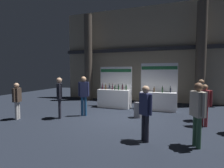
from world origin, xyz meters
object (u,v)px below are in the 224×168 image
visitor_5 (198,109)px  visitor_7 (17,98)px  exhibitor_booth_1 (158,99)px  trash_bin (138,110)px  visitor_4 (59,94)px  visitor_0 (204,102)px  exhibitor_booth_0 (114,97)px  visitor_3 (201,97)px  visitor_6 (145,109)px  visitor_1 (84,93)px

visitor_5 → visitor_7: bearing=60.6°
exhibitor_booth_1 → trash_bin: exhibitor_booth_1 is taller
trash_bin → visitor_4: bearing=-158.7°
visitor_0 → visitor_7: 7.65m
exhibitor_booth_0 → exhibitor_booth_1: bearing=2.2°
visitor_0 → visitor_3: 0.81m
visitor_0 → trash_bin: bearing=-170.2°
trash_bin → exhibitor_booth_0: bearing=133.8°
visitor_5 → visitor_7: visitor_5 is taller
visitor_0 → visitor_5: 2.13m
visitor_6 → visitor_7: visitor_6 is taller
visitor_0 → visitor_6: visitor_6 is taller
exhibitor_booth_0 → trash_bin: 2.51m
visitor_4 → visitor_5: visitor_4 is taller
visitor_1 → visitor_4: (-0.80, -0.74, -0.01)m
exhibitor_booth_1 → visitor_3: (1.84, -1.53, 0.41)m
exhibitor_booth_1 → visitor_5: 4.63m
visitor_3 → visitor_7: bearing=104.7°
visitor_3 → visitor_6: bearing=144.7°
exhibitor_booth_1 → visitor_3: size_ratio=1.45×
exhibitor_booth_1 → visitor_6: size_ratio=1.53×
exhibitor_booth_0 → visitor_1: exhibitor_booth_0 is taller
visitor_3 → exhibitor_booth_0: bearing=68.7°
exhibitor_booth_1 → visitor_5: bearing=-72.9°
visitor_5 → visitor_7: (-7.00, 0.50, -0.15)m
visitor_0 → visitor_5: visitor_5 is taller
visitor_5 → exhibitor_booth_1: bearing=-8.1°
visitor_3 → visitor_7: size_ratio=1.10×
visitor_5 → visitor_6: (-1.39, -0.07, -0.10)m
visitor_1 → visitor_6: visitor_1 is taller
visitor_3 → visitor_5: 2.92m
visitor_0 → visitor_3: bearing=110.1°
exhibitor_booth_0 → exhibitor_booth_1: (2.47, 0.09, -0.01)m
visitor_7 → visitor_4: bearing=98.6°
trash_bin → visitor_7: size_ratio=0.44×
visitor_3 → visitor_5: bearing=167.6°
visitor_3 → visitor_6: visitor_3 is taller
visitor_4 → exhibitor_booth_1: bearing=-87.2°
visitor_6 → visitor_7: (-5.60, 0.58, -0.05)m
visitor_1 → visitor_7: bearing=-174.8°
exhibitor_booth_0 → visitor_0: size_ratio=1.48×
exhibitor_booth_0 → visitor_7: (-3.16, -3.81, 0.31)m
exhibitor_booth_1 → visitor_5: exhibitor_booth_1 is taller
trash_bin → visitor_7: 5.32m
trash_bin → visitor_4: (-3.25, -1.27, 0.74)m
visitor_5 → visitor_1: bearing=41.1°
visitor_1 → exhibitor_booth_1: bearing=11.1°
visitor_1 → visitor_3: bearing=-16.0°
visitor_1 → visitor_3: (5.03, 0.89, -0.07)m
trash_bin → visitor_0: visitor_0 is taller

